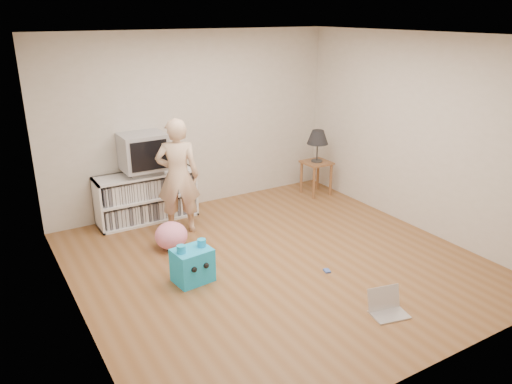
{
  "coord_description": "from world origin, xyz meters",
  "views": [
    {
      "loc": [
        -2.94,
        -4.47,
        2.84
      ],
      "look_at": [
        -0.03,
        0.4,
        0.77
      ],
      "focal_mm": 35.0,
      "sensor_mm": 36.0,
      "label": 1
    }
  ],
  "objects_px": {
    "side_table": "(316,170)",
    "table_lamp": "(318,138)",
    "plush_pink": "(171,236)",
    "crt_tv": "(143,151)",
    "person": "(178,176)",
    "laptop": "(386,306)",
    "media_unit": "(146,197)",
    "dvd_deck": "(144,171)",
    "plush_blue": "(193,265)"
  },
  "relations": [
    {
      "from": "crt_tv",
      "to": "table_lamp",
      "type": "height_order",
      "value": "crt_tv"
    },
    {
      "from": "crt_tv",
      "to": "person",
      "type": "height_order",
      "value": "person"
    },
    {
      "from": "dvd_deck",
      "to": "crt_tv",
      "type": "xyz_separation_m",
      "value": [
        0.0,
        -0.0,
        0.29
      ]
    },
    {
      "from": "plush_blue",
      "to": "laptop",
      "type": "bearing_deg",
      "value": -54.43
    },
    {
      "from": "crt_tv",
      "to": "side_table",
      "type": "bearing_deg",
      "value": -7.64
    },
    {
      "from": "media_unit",
      "to": "person",
      "type": "relative_size",
      "value": 0.9
    },
    {
      "from": "person",
      "to": "laptop",
      "type": "height_order",
      "value": "person"
    },
    {
      "from": "person",
      "to": "laptop",
      "type": "relative_size",
      "value": 3.85
    },
    {
      "from": "laptop",
      "to": "dvd_deck",
      "type": "bearing_deg",
      "value": 122.11
    },
    {
      "from": "dvd_deck",
      "to": "table_lamp",
      "type": "bearing_deg",
      "value": -7.71
    },
    {
      "from": "side_table",
      "to": "table_lamp",
      "type": "xyz_separation_m",
      "value": [
        -0.0,
        0.0,
        0.53
      ]
    },
    {
      "from": "dvd_deck",
      "to": "table_lamp",
      "type": "relative_size",
      "value": 0.87
    },
    {
      "from": "side_table",
      "to": "laptop",
      "type": "bearing_deg",
      "value": -115.49
    },
    {
      "from": "media_unit",
      "to": "plush_pink",
      "type": "relative_size",
      "value": 3.41
    },
    {
      "from": "plush_blue",
      "to": "side_table",
      "type": "bearing_deg",
      "value": 21.97
    },
    {
      "from": "plush_blue",
      "to": "crt_tv",
      "type": "bearing_deg",
      "value": 79.05
    },
    {
      "from": "media_unit",
      "to": "side_table",
      "type": "distance_m",
      "value": 2.76
    },
    {
      "from": "crt_tv",
      "to": "side_table",
      "type": "relative_size",
      "value": 1.09
    },
    {
      "from": "laptop",
      "to": "media_unit",
      "type": "bearing_deg",
      "value": 122.03
    },
    {
      "from": "media_unit",
      "to": "person",
      "type": "xyz_separation_m",
      "value": [
        0.26,
        -0.61,
        0.43
      ]
    },
    {
      "from": "crt_tv",
      "to": "laptop",
      "type": "bearing_deg",
      "value": -70.3
    },
    {
      "from": "table_lamp",
      "to": "person",
      "type": "relative_size",
      "value": 0.33
    },
    {
      "from": "media_unit",
      "to": "crt_tv",
      "type": "bearing_deg",
      "value": -90.0
    },
    {
      "from": "media_unit",
      "to": "table_lamp",
      "type": "relative_size",
      "value": 2.72
    },
    {
      "from": "media_unit",
      "to": "plush_blue",
      "type": "distance_m",
      "value": 1.95
    },
    {
      "from": "crt_tv",
      "to": "laptop",
      "type": "xyz_separation_m",
      "value": [
        1.25,
        -3.48,
        -0.95
      ]
    },
    {
      "from": "media_unit",
      "to": "dvd_deck",
      "type": "height_order",
      "value": "dvd_deck"
    },
    {
      "from": "laptop",
      "to": "plush_blue",
      "type": "distance_m",
      "value": 2.1
    },
    {
      "from": "media_unit",
      "to": "crt_tv",
      "type": "height_order",
      "value": "crt_tv"
    },
    {
      "from": "media_unit",
      "to": "plush_pink",
      "type": "bearing_deg",
      "value": -92.85
    },
    {
      "from": "table_lamp",
      "to": "laptop",
      "type": "xyz_separation_m",
      "value": [
        -1.49,
        -3.12,
        -0.87
      ]
    },
    {
      "from": "person",
      "to": "plush_blue",
      "type": "height_order",
      "value": "person"
    },
    {
      "from": "dvd_deck",
      "to": "plush_pink",
      "type": "bearing_deg",
      "value": -92.89
    },
    {
      "from": "side_table",
      "to": "table_lamp",
      "type": "relative_size",
      "value": 1.07
    },
    {
      "from": "crt_tv",
      "to": "plush_pink",
      "type": "bearing_deg",
      "value": -92.9
    },
    {
      "from": "media_unit",
      "to": "side_table",
      "type": "xyz_separation_m",
      "value": [
        2.73,
        -0.39,
        0.07
      ]
    },
    {
      "from": "table_lamp",
      "to": "plush_blue",
      "type": "xyz_separation_m",
      "value": [
        -2.89,
        -1.56,
        -0.74
      ]
    },
    {
      "from": "media_unit",
      "to": "table_lamp",
      "type": "height_order",
      "value": "table_lamp"
    },
    {
      "from": "table_lamp",
      "to": "side_table",
      "type": "bearing_deg",
      "value": 0.0
    },
    {
      "from": "person",
      "to": "crt_tv",
      "type": "bearing_deg",
      "value": -42.63
    },
    {
      "from": "media_unit",
      "to": "laptop",
      "type": "xyz_separation_m",
      "value": [
        1.25,
        -3.5,
        -0.28
      ]
    },
    {
      "from": "laptop",
      "to": "side_table",
      "type": "bearing_deg",
      "value": 76.94
    },
    {
      "from": "media_unit",
      "to": "plush_blue",
      "type": "height_order",
      "value": "media_unit"
    },
    {
      "from": "dvd_deck",
      "to": "laptop",
      "type": "distance_m",
      "value": 3.76
    },
    {
      "from": "dvd_deck",
      "to": "laptop",
      "type": "height_order",
      "value": "dvd_deck"
    },
    {
      "from": "crt_tv",
      "to": "person",
      "type": "bearing_deg",
      "value": -66.68
    },
    {
      "from": "plush_pink",
      "to": "crt_tv",
      "type": "bearing_deg",
      "value": 87.1
    },
    {
      "from": "plush_blue",
      "to": "plush_pink",
      "type": "bearing_deg",
      "value": 77.1
    },
    {
      "from": "side_table",
      "to": "plush_blue",
      "type": "bearing_deg",
      "value": -151.66
    },
    {
      "from": "crt_tv",
      "to": "laptop",
      "type": "distance_m",
      "value": 3.82
    }
  ]
}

